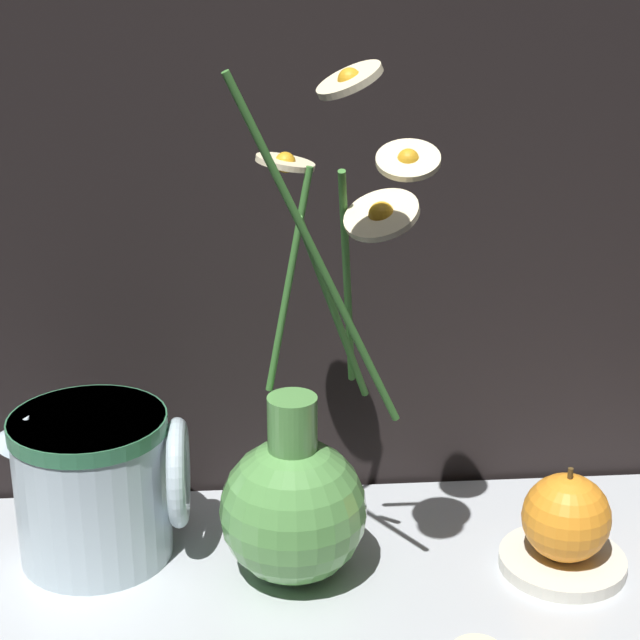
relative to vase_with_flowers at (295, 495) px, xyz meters
The scene contains 6 objects.
ground_plane 0.08m from the vase_with_flowers, 12.47° to the right, with size 6.00×6.00×0.00m, color black.
shelf 0.08m from the vase_with_flowers, 12.47° to the right, with size 0.81×0.27×0.01m.
vase_with_flowers is the anchor object (origin of this frame).
ceramic_pitcher 0.15m from the vase_with_flowers, 164.43° to the left, with size 0.14×0.12×0.13m.
saucer_plate 0.21m from the vase_with_flowers, ahead, with size 0.10×0.10×0.01m.
orange_fruit 0.20m from the vase_with_flowers, ahead, with size 0.07×0.07×0.07m.
Camera 1 is at (-0.06, -0.67, 0.47)m, focal length 60.00 mm.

